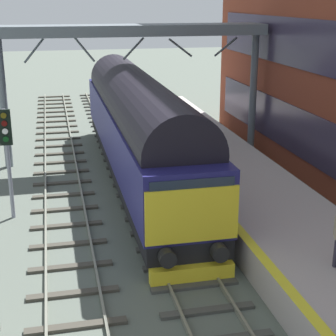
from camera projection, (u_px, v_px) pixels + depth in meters
The scene contains 7 objects.
ground_plane at pixel (179, 257), 16.50m from camera, with size 140.00×140.00×0.00m, color #565F56.
track_main at pixel (179, 255), 16.48m from camera, with size 2.50×60.00×0.15m.
track_adjacent_west at pixel (71, 266), 15.79m from camera, with size 2.50×60.00×0.15m.
station_platform at pixel (287, 232), 17.09m from camera, with size 4.00×44.00×1.01m.
diesel_locomotive at pixel (138, 125), 22.70m from camera, with size 2.74×18.42×4.68m.
signal_post_far at pixel (7, 148), 18.62m from camera, with size 0.44×0.22×4.05m.
overhead_footbridge at pixel (133, 38), 24.78m from camera, with size 12.63×2.00×6.52m.
Camera 1 is at (-3.56, -14.42, 7.71)m, focal length 56.54 mm.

